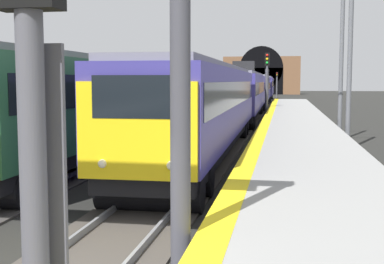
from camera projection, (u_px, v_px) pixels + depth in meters
platform_right_edge_strip at (203, 257)px, 6.34m from camera, size 112.00×0.50×0.01m
train_main_approaching at (251, 90)px, 51.97m from camera, size 83.24×3.01×4.71m
train_adjacent_platform at (182, 92)px, 38.85m from camera, size 56.04×3.04×4.07m
railway_signal_near at (35, 183)px, 3.08m from camera, size 0.39×0.38×4.33m
railway_signal_mid at (267, 79)px, 42.64m from camera, size 0.39×0.38×5.43m
railway_signal_far at (277, 83)px, 96.86m from camera, size 0.39×0.38×4.73m
tunnel_portal at (261, 75)px, 121.76m from camera, size 2.79×17.75×11.09m
catenary_mast_near at (341, 62)px, 27.34m from camera, size 0.22×1.80×8.15m
catenary_mast_far at (349, 62)px, 23.79m from camera, size 0.22×1.81×7.85m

